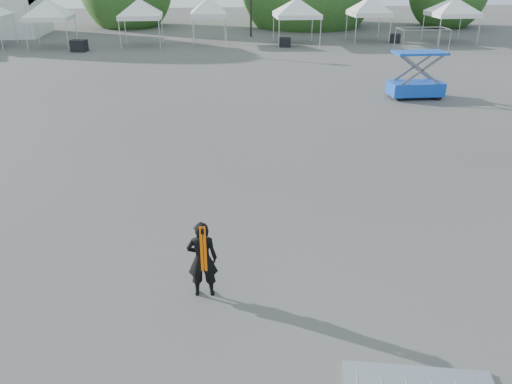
{
  "coord_description": "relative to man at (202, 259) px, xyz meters",
  "views": [
    {
      "loc": [
        -0.81,
        -11.13,
        5.95
      ],
      "look_at": [
        0.15,
        -1.28,
        1.3
      ],
      "focal_mm": 35.0,
      "sensor_mm": 36.0,
      "label": 1
    }
  ],
  "objects": [
    {
      "name": "crate_west",
      "position": [
        -8.61,
        28.96,
        -0.4
      ],
      "size": [
        1.18,
        1.01,
        0.79
      ],
      "primitive_type": "cube",
      "rotation": [
        0.0,
        0.0,
        -0.24
      ],
      "color": "black",
      "rests_on": "ground"
    },
    {
      "name": "tent_d",
      "position": [
        -4.44,
        31.1,
        2.26
      ],
      "size": [
        4.24,
        4.24,
        3.88
      ],
      "color": "silver",
      "rests_on": "ground"
    },
    {
      "name": "tent_g",
      "position": [
        12.88,
        31.54,
        2.26
      ],
      "size": [
        4.07,
        4.07,
        3.88
      ],
      "color": "silver",
      "rests_on": "ground"
    },
    {
      "name": "ground",
      "position": [
        1.04,
        3.09,
        -0.8
      ],
      "size": [
        120.0,
        120.0,
        0.0
      ],
      "primitive_type": "plane",
      "color": "#474442",
      "rests_on": "ground"
    },
    {
      "name": "scissor_lift",
      "position": [
        9.89,
        14.22,
        0.79
      ],
      "size": [
        2.44,
        1.23,
        3.14
      ],
      "rotation": [
        0.0,
        0.0,
        0.01
      ],
      "color": "#0D55AD",
      "rests_on": "ground"
    },
    {
      "name": "man",
      "position": [
        0.0,
        0.0,
        0.0
      ],
      "size": [
        0.59,
        0.4,
        1.59
      ],
      "rotation": [
        0.0,
        0.0,
        3.11
      ],
      "color": "black",
      "rests_on": "ground"
    },
    {
      "name": "tent_f",
      "position": [
        7.1,
        30.77,
        2.26
      ],
      "size": [
        4.61,
        4.61,
        3.88
      ],
      "color": "silver",
      "rests_on": "ground"
    },
    {
      "name": "crate_east",
      "position": [
        14.82,
        30.71,
        -0.46
      ],
      "size": [
        1.04,
        0.92,
        0.67
      ],
      "primitive_type": "cube",
      "rotation": [
        0.0,
        0.0,
        -0.33
      ],
      "color": "black",
      "rests_on": "ground"
    },
    {
      "name": "tent_c",
      "position": [
        -10.86,
        30.89,
        2.26
      ],
      "size": [
        4.24,
        4.24,
        3.88
      ],
      "color": "silver",
      "rests_on": "ground"
    },
    {
      "name": "crate_mid",
      "position": [
        6.04,
        29.56,
        -0.47
      ],
      "size": [
        1.0,
        0.87,
        0.66
      ],
      "primitive_type": "cube",
      "rotation": [
        0.0,
        0.0,
        -0.29
      ],
      "color": "black",
      "rests_on": "ground"
    },
    {
      "name": "tent_h",
      "position": [
        19.05,
        30.43,
        2.26
      ],
      "size": [
        4.59,
        4.59,
        3.88
      ],
      "color": "silver",
      "rests_on": "ground"
    },
    {
      "name": "tent_e",
      "position": [
        0.57,
        32.01,
        2.26
      ],
      "size": [
        3.75,
        3.75,
        3.88
      ],
      "color": "silver",
      "rests_on": "ground"
    }
  ]
}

